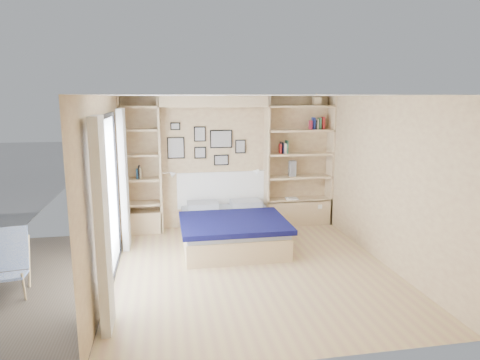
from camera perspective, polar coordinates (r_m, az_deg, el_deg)
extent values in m
plane|color=tan|center=(6.40, 1.69, -11.81)|extent=(4.50, 4.50, 0.00)
plane|color=#D7BE88|center=(8.20, -1.49, 2.39)|extent=(4.00, 0.00, 4.00)
plane|color=#D7BE88|center=(3.92, 8.61, -7.41)|extent=(4.00, 0.00, 4.00)
plane|color=#D7BE88|center=(5.95, -17.46, -1.44)|extent=(0.00, 4.50, 4.50)
plane|color=#D7BE88|center=(6.72, 18.69, -0.12)|extent=(0.00, 4.50, 4.50)
plane|color=white|center=(5.89, 1.83, 11.20)|extent=(4.50, 4.50, 0.00)
cube|color=beige|center=(7.94, -10.62, 1.92)|extent=(0.04, 0.35, 2.50)
cube|color=beige|center=(8.17, 3.56, 2.34)|extent=(0.04, 0.35, 2.50)
cube|color=beige|center=(7.90, -3.52, 10.42)|extent=(2.00, 0.35, 0.20)
cube|color=beige|center=(8.56, 11.92, 2.52)|extent=(0.04, 0.35, 2.50)
cube|color=beige|center=(7.97, -15.51, 1.74)|extent=(0.04, 0.35, 2.50)
cube|color=beige|center=(8.55, 7.73, -4.20)|extent=(1.30, 0.35, 0.50)
cube|color=beige|center=(8.18, -12.82, -5.45)|extent=(0.70, 0.35, 0.40)
cube|color=black|center=(5.82, -17.73, 8.04)|extent=(0.04, 2.08, 0.06)
cube|color=black|center=(6.31, -16.54, -12.31)|extent=(0.04, 2.08, 0.06)
cube|color=black|center=(5.00, -18.45, -5.60)|extent=(0.04, 0.06, 2.20)
cube|color=black|center=(6.97, -16.13, -0.85)|extent=(0.04, 0.06, 2.20)
cube|color=silver|center=(5.97, -17.20, -2.65)|extent=(0.01, 2.00, 2.20)
cube|color=white|center=(4.71, -17.87, -5.95)|extent=(0.10, 0.45, 2.30)
cube|color=white|center=(7.22, -15.22, 0.01)|extent=(0.10, 0.45, 2.30)
cube|color=beige|center=(8.49, 7.77, -2.58)|extent=(1.30, 0.35, 0.04)
cube|color=beige|center=(8.39, 7.85, 0.41)|extent=(1.30, 0.35, 0.04)
cube|color=beige|center=(8.32, 7.93, 3.46)|extent=(1.30, 0.35, 0.04)
cube|color=beige|center=(8.28, 8.02, 6.55)|extent=(1.30, 0.35, 0.04)
cube|color=beige|center=(8.25, 8.10, 9.66)|extent=(1.30, 0.35, 0.04)
cube|color=beige|center=(8.09, -12.92, -3.07)|extent=(0.70, 0.35, 0.04)
cube|color=beige|center=(7.99, -13.06, 0.06)|extent=(0.70, 0.35, 0.04)
cube|color=beige|center=(7.92, -13.20, 3.26)|extent=(0.70, 0.35, 0.04)
cube|color=beige|center=(7.87, -13.35, 6.50)|extent=(0.70, 0.35, 0.04)
cube|color=beige|center=(7.85, -13.48, 9.41)|extent=(0.70, 0.35, 0.04)
cube|color=beige|center=(7.39, -1.29, -7.15)|extent=(1.61, 2.02, 0.35)
cube|color=#AAAFB9|center=(7.32, -1.29, -5.47)|extent=(1.57, 1.98, 0.10)
cube|color=#0C0D3E|center=(6.98, -0.86, -5.70)|extent=(1.71, 1.41, 0.08)
cube|color=#AAAFB9|center=(7.92, -4.98, -3.40)|extent=(0.55, 0.40, 0.12)
cube|color=#AAAFB9|center=(8.03, 0.77, -3.16)|extent=(0.55, 0.40, 0.12)
cube|color=white|center=(8.25, -2.43, -1.31)|extent=(1.71, 0.04, 0.70)
cube|color=black|center=(8.05, -8.55, 4.26)|extent=(0.32, 0.02, 0.40)
cube|color=gray|center=(8.04, -8.55, 4.25)|extent=(0.28, 0.01, 0.36)
cube|color=black|center=(8.05, -5.38, 6.12)|extent=(0.22, 0.02, 0.28)
cube|color=gray|center=(8.04, -5.37, 6.12)|extent=(0.18, 0.01, 0.24)
cube|color=black|center=(8.09, -5.33, 3.65)|extent=(0.22, 0.02, 0.22)
cube|color=gray|center=(8.07, -5.33, 3.64)|extent=(0.18, 0.01, 0.18)
cube|color=black|center=(8.10, -2.53, 5.48)|extent=(0.42, 0.02, 0.34)
cube|color=gray|center=(8.09, -2.52, 5.48)|extent=(0.38, 0.01, 0.30)
cube|color=black|center=(8.15, -2.51, 2.68)|extent=(0.28, 0.02, 0.20)
cube|color=gray|center=(8.14, -2.50, 2.67)|extent=(0.24, 0.01, 0.16)
cube|color=black|center=(8.17, 0.06, 4.49)|extent=(0.20, 0.02, 0.26)
cube|color=gray|center=(8.16, 0.07, 4.48)|extent=(0.16, 0.01, 0.22)
cube|color=black|center=(8.01, -8.63, 7.10)|extent=(0.18, 0.02, 0.14)
cube|color=gray|center=(8.00, -8.63, 7.10)|extent=(0.14, 0.01, 0.10)
cylinder|color=silver|center=(7.88, -9.57, 0.93)|extent=(0.20, 0.02, 0.02)
cone|color=white|center=(7.89, -8.84, 0.81)|extent=(0.13, 0.12, 0.15)
cylinder|color=silver|center=(8.08, 2.71, 1.32)|extent=(0.20, 0.02, 0.02)
cone|color=white|center=(8.07, 2.02, 1.16)|extent=(0.13, 0.12, 0.15)
cube|color=#A51E1E|center=(8.19, 5.41, 4.17)|extent=(0.02, 0.15, 0.18)
cube|color=navy|center=(8.20, 5.60, 4.28)|extent=(0.03, 0.15, 0.21)
cube|color=black|center=(8.20, 5.55, 4.31)|extent=(0.03, 0.15, 0.22)
cube|color=beige|center=(8.22, 5.96, 4.22)|extent=(0.04, 0.15, 0.19)
cube|color=#26593F|center=(8.22, 6.24, 4.41)|extent=(0.03, 0.15, 0.25)
cube|color=maroon|center=(8.33, 9.38, 7.26)|extent=(0.02, 0.15, 0.17)
cube|color=navy|center=(8.35, 9.76, 7.45)|extent=(0.03, 0.15, 0.23)
cube|color=black|center=(8.36, 10.01, 7.31)|extent=(0.03, 0.15, 0.19)
cube|color=#BFB28C|center=(8.37, 10.14, 7.33)|extent=(0.04, 0.15, 0.19)
cube|color=#2C5C3A|center=(8.39, 10.55, 7.42)|extent=(0.03, 0.15, 0.22)
cube|color=#A51E1E|center=(8.41, 10.96, 7.46)|extent=(0.03, 0.15, 0.23)
cube|color=navy|center=(7.97, -13.56, 0.80)|extent=(0.02, 0.15, 0.18)
cube|color=black|center=(7.96, -13.30, 1.03)|extent=(0.03, 0.15, 0.24)
cube|color=#BFB28C|center=(7.96, -13.16, 0.92)|extent=(0.03, 0.15, 0.21)
cube|color=beige|center=(8.35, 10.15, 10.27)|extent=(0.13, 0.13, 0.15)
cone|color=beige|center=(8.35, 10.17, 11.06)|extent=(0.20, 0.20, 0.08)
cube|color=slate|center=(8.32, 7.00, 1.53)|extent=(0.12, 0.12, 0.30)
cube|color=white|center=(8.38, 6.92, -2.48)|extent=(0.22, 0.16, 0.03)
cylinder|color=tan|center=(5.95, -26.86, -12.67)|extent=(0.05, 0.14, 0.41)
cylinder|color=tan|center=(6.44, -26.31, -9.82)|extent=(0.08, 0.34, 0.68)
cube|color=#3A5BB0|center=(6.15, -28.84, -11.26)|extent=(0.56, 0.64, 0.15)
cube|color=#3A5BB0|center=(6.44, -28.48, -8.06)|extent=(0.50, 0.30, 0.55)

